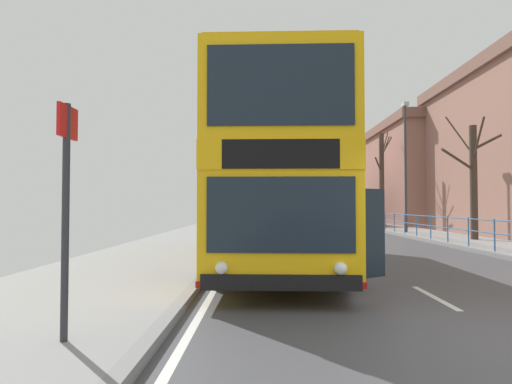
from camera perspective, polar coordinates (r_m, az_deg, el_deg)
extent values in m
cube|color=silver|center=(8.40, 22.56, -12.74)|extent=(0.12, 2.00, 0.00)
cube|color=silver|center=(12.93, 14.57, -8.92)|extent=(0.12, 2.00, 0.00)
cube|color=silver|center=(17.60, 10.84, -7.03)|extent=(0.12, 2.00, 0.00)
cube|color=silver|center=(22.33, 8.70, -5.93)|extent=(0.12, 2.00, 0.00)
cube|color=silver|center=(27.08, 7.31, -5.21)|extent=(0.12, 2.00, 0.00)
cube|color=silver|center=(31.85, 6.34, -4.70)|extent=(0.12, 2.00, 0.00)
cube|color=silver|center=(36.62, 5.62, -4.32)|extent=(0.12, 2.00, 0.00)
cube|color=silver|center=(41.41, 5.07, -4.03)|extent=(0.12, 2.00, 0.00)
cube|color=silver|center=(46.19, 4.63, -3.80)|extent=(0.12, 2.00, 0.00)
cube|color=silver|center=(50.98, 4.28, -3.62)|extent=(0.12, 2.00, 0.00)
cube|color=silver|center=(55.77, 3.98, -3.46)|extent=(0.12, 2.00, 0.00)
cube|color=silver|center=(5.39, -9.58, -19.18)|extent=(0.12, 133.00, 0.00)
cube|color=gray|center=(5.45, -13.39, -18.25)|extent=(0.20, 140.00, 0.14)
cube|color=#F4B20F|center=(11.95, 2.68, -3.52)|extent=(2.77, 10.81, 1.82)
cube|color=#F4B20F|center=(11.98, 2.67, 1.97)|extent=(2.79, 10.86, 0.47)
cube|color=#F4B20F|center=(12.09, 2.66, 7.01)|extent=(2.77, 10.81, 1.66)
cube|color=#D0970D|center=(12.26, 2.66, 11.03)|extent=(2.69, 10.49, 0.08)
cube|color=#19232D|center=(6.55, 3.28, -3.02)|extent=(2.26, 0.07, 1.16)
cube|color=black|center=(6.60, 3.27, 5.05)|extent=(1.80, 0.06, 0.45)
cube|color=#19232D|center=(6.81, 3.25, 13.99)|extent=(2.26, 0.07, 1.26)
cube|color=black|center=(6.65, 3.30, -11.90)|extent=(2.44, 0.13, 0.24)
cube|color=#B2140F|center=(12.01, 2.69, -7.57)|extent=(2.80, 10.86, 0.10)
cube|color=#19232D|center=(12.30, 8.72, -2.27)|extent=(0.18, 8.39, 0.94)
cube|color=#19232D|center=(12.19, 8.82, 7.36)|extent=(0.20, 9.69, 1.00)
cube|color=#19232D|center=(12.27, -3.41, -2.29)|extent=(0.18, 8.39, 0.94)
cube|color=#19232D|center=(12.16, -3.51, 7.36)|extent=(0.20, 9.69, 1.00)
sphere|color=white|center=(6.69, 11.15, -9.90)|extent=(0.20, 0.20, 0.20)
sphere|color=white|center=(6.65, -4.60, -9.98)|extent=(0.20, 0.20, 0.20)
cube|color=#19232D|center=(7.82, 14.69, -5.30)|extent=(0.69, 0.48, 1.56)
cube|color=black|center=(8.05, 11.85, -5.22)|extent=(0.12, 0.90, 1.56)
cylinder|color=black|center=(8.94, 10.99, -8.81)|extent=(0.32, 1.05, 1.04)
cylinder|color=black|center=(8.90, -5.12, -8.87)|extent=(0.32, 1.05, 1.04)
cylinder|color=black|center=(15.53, 7.10, -5.84)|extent=(0.32, 1.05, 1.04)
cylinder|color=black|center=(15.51, -2.08, -5.86)|extent=(0.32, 1.05, 1.04)
cube|color=red|center=(36.60, 10.34, -1.56)|extent=(2.63, 9.13, 2.87)
cube|color=#19232D|center=(36.39, 8.43, -0.93)|extent=(0.18, 7.72, 1.38)
cube|color=#19232D|center=(36.85, 12.22, -0.92)|extent=(0.18, 7.72, 1.38)
cube|color=#19232D|center=(41.08, 9.16, -1.19)|extent=(2.10, 0.07, 1.72)
cylinder|color=black|center=(38.93, 7.96, -3.46)|extent=(0.30, 0.97, 0.96)
cylinder|color=black|center=(39.33, 11.34, -3.43)|extent=(0.30, 0.97, 0.96)
cylinder|color=black|center=(33.71, 9.26, -3.71)|extent=(0.30, 0.97, 0.96)
cylinder|color=black|center=(34.18, 13.13, -3.66)|extent=(0.30, 0.97, 0.96)
cylinder|color=#386BA8|center=(15.89, 29.05, -5.01)|extent=(0.05, 0.05, 1.05)
cylinder|color=#386BA8|center=(17.45, 26.33, -4.74)|extent=(0.05, 0.05, 1.05)
cylinder|color=#386BA8|center=(19.05, 24.05, -4.51)|extent=(0.05, 0.05, 1.05)
cylinder|color=#386BA8|center=(20.67, 22.14, -4.31)|extent=(0.05, 0.05, 1.05)
cylinder|color=#386BA8|center=(22.31, 20.50, -4.14)|extent=(0.05, 0.05, 1.05)
cylinder|color=#386BA8|center=(23.97, 19.09, -3.98)|extent=(0.05, 0.05, 1.05)
cylinder|color=#386BA8|center=(25.63, 17.86, -3.85)|extent=(0.05, 0.05, 1.05)
cylinder|color=#386BA8|center=(27.31, 16.79, -3.73)|extent=(0.05, 0.05, 1.05)
cylinder|color=#386BA8|center=(29.00, 15.83, -3.62)|extent=(0.05, 0.05, 1.05)
cylinder|color=#386BA8|center=(30.70, 14.99, -3.52)|extent=(0.05, 0.05, 1.05)
cylinder|color=#386BA8|center=(18.23, 25.12, -3.14)|extent=(0.04, 26.29, 0.04)
cylinder|color=#386BA8|center=(18.24, 25.14, -4.46)|extent=(0.04, 26.29, 0.04)
cylinder|color=#2D2D33|center=(5.16, -23.93, -3.59)|extent=(0.08, 0.08, 2.60)
cube|color=red|center=(5.26, -23.68, 8.50)|extent=(0.04, 0.44, 0.36)
cylinder|color=#38383D|center=(25.41, 19.21, 2.88)|extent=(0.14, 0.14, 7.02)
cube|color=#B2B2AD|center=(25.95, 19.12, 10.89)|extent=(0.28, 0.60, 0.20)
cylinder|color=#423328|center=(31.72, 16.32, 1.56)|extent=(0.34, 0.34, 6.60)
cylinder|color=#423328|center=(31.40, 16.18, 4.56)|extent=(0.44, 0.94, 1.67)
cylinder|color=#423328|center=(32.61, 16.67, 6.06)|extent=(0.87, 1.21, 1.90)
cylinder|color=#423328|center=(31.44, 16.76, 5.66)|extent=(0.32, 1.15, 1.43)
cylinder|color=#423328|center=(32.46, 16.18, 4.54)|extent=(0.29, 1.22, 0.75)
cylinder|color=#423328|center=(32.49, 16.91, 5.83)|extent=(1.08, 0.95, 1.49)
cylinder|color=#423328|center=(31.51, 15.92, 3.45)|extent=(0.70, 0.60, 1.12)
cylinder|color=#423328|center=(32.36, 16.14, 3.97)|extent=(0.18, 1.11, 0.64)
cylinder|color=#423328|center=(21.12, 26.87, 1.17)|extent=(0.31, 0.31, 5.00)
cylinder|color=#423328|center=(20.67, 27.38, 6.28)|extent=(0.27, 1.39, 1.66)
cylinder|color=#423328|center=(20.60, 25.16, 3.93)|extent=(1.69, 0.69, 0.94)
cylinder|color=#423328|center=(21.70, 25.30, 6.80)|extent=(0.78, 1.23, 1.95)
cylinder|color=#423328|center=(21.98, 26.73, 6.02)|extent=(0.65, 1.35, 1.71)
cylinder|color=#423328|center=(21.16, 28.28, 5.82)|extent=(0.98, 0.81, 0.64)
cube|color=#936656|center=(41.15, 24.40, 1.52)|extent=(12.91, 15.18, 7.77)
cube|color=brown|center=(41.60, 24.32, 7.35)|extent=(13.43, 15.79, 0.70)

